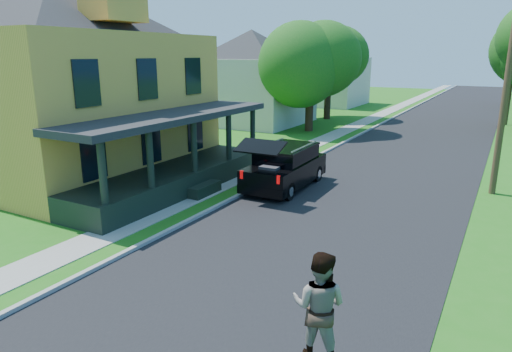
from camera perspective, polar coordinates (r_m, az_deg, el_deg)
The scene contains 13 objects.
ground at distance 10.72m, azimuth -1.46°, elevation -15.02°, with size 140.00×140.00×0.00m, color #1F6614.
street at distance 28.88m, azimuth 19.22°, elevation 3.46°, with size 8.00×120.00×0.02m, color black.
curb at distance 29.82m, azimuth 11.55°, elevation 4.34°, with size 0.15×120.00×0.12m, color gray.
sidewalk at distance 30.31m, azimuth 8.76°, elevation 4.64°, with size 1.30×120.00×0.03m, color gray.
front_walk at distance 20.67m, azimuth -15.81°, elevation -0.62°, with size 6.50×1.20×0.03m, color gray.
main_house at distance 22.44m, azimuth -22.90°, elevation 12.74°, with size 15.56×15.56×10.10m.
neighbor_house_mid at distance 36.84m, azimuth -0.55°, elevation 13.18°, with size 12.78×12.78×8.30m.
neighbor_house_far at distance 51.35m, azimuth 8.59°, elevation 13.54°, with size 12.78×12.78×8.30m.
black_suv at distance 18.76m, azimuth 3.65°, elevation 1.16°, with size 2.00×5.00×2.31m.
skateboarder at distance 7.54m, azimuth 7.89°, elevation -15.83°, with size 0.96×0.78×1.85m.
tree_left_mid at distance 32.89m, azimuth 6.82°, elevation 14.76°, with size 7.34×7.14×8.46m.
tree_left_far at distance 39.51m, azimuth 9.12°, elevation 14.75°, with size 6.38×6.39×8.47m.
utility_pole_near at distance 19.73m, azimuth 29.03°, elevation 11.23°, with size 1.55×0.27×9.12m.
Camera 1 is at (4.76, -7.98, 5.37)m, focal length 32.00 mm.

